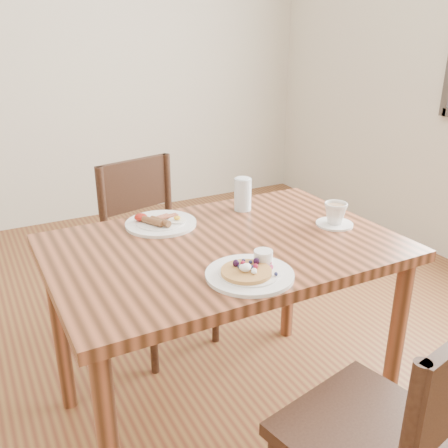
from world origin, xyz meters
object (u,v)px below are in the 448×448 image
breakfast_plate (160,222)px  water_glass (243,194)px  chair_near (393,437)px  dining_table (224,268)px  pancake_plate (250,272)px  teacup_saucer (335,215)px  chair_far (154,245)px

breakfast_plate → water_glass: bearing=0.1°
chair_near → breakfast_plate: size_ratio=3.26×
dining_table → pancake_plate: bearing=-100.4°
dining_table → water_glass: (0.23, 0.26, 0.17)m
chair_near → teacup_saucer: size_ratio=6.29×
chair_far → dining_table: bearing=79.6°
dining_table → teacup_saucer: size_ratio=8.57×
teacup_saucer → water_glass: bearing=125.6°
chair_far → pancake_plate: (-0.01, -0.90, 0.27)m
dining_table → breakfast_plate: (-0.14, 0.26, 0.11)m
chair_far → pancake_plate: bearing=75.7°
chair_near → pancake_plate: chair_near is taller
chair_near → teacup_saucer: 0.85m
teacup_saucer → breakfast_plate: bearing=152.1°
dining_table → water_glass: bearing=49.0°
dining_table → teacup_saucer: 0.47m
chair_far → water_glass: (0.26, -0.38, 0.32)m
water_glass → chair_far: bearing=124.4°
chair_near → teacup_saucer: (0.37, 0.70, 0.30)m
dining_table → chair_near: chair_near is taller
dining_table → teacup_saucer: bearing=-6.6°
breakfast_plate → water_glass: (0.36, 0.00, 0.06)m
breakfast_plate → chair_near: bearing=-78.0°
dining_table → chair_far: (-0.03, 0.64, -0.16)m
teacup_saucer → water_glass: (-0.22, 0.31, 0.03)m
pancake_plate → teacup_saucer: teacup_saucer is taller
breakfast_plate → water_glass: 0.37m
chair_near → pancake_plate: (-0.13, 0.50, 0.27)m
pancake_plate → chair_near: bearing=-75.8°
chair_near → chair_far: (-0.11, 1.39, 0.00)m
chair_near → water_glass: 1.08m
breakfast_plate → chair_far: bearing=74.7°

